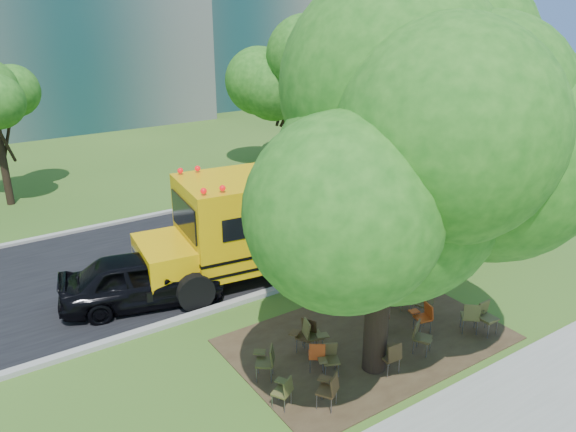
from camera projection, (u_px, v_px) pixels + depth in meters
ground at (326, 343)px, 14.46m from camera, size 160.00×160.00×0.00m
dirt_patch at (368, 339)px, 14.58m from camera, size 7.00×4.50×0.03m
asphalt_road at (207, 249)px, 19.90m from camera, size 80.00×8.00×0.04m
kerb_near at (265, 293)px, 16.77m from camera, size 80.00×0.25×0.14m
kerb_far at (163, 213)px, 23.08m from camera, size 80.00×0.25×0.14m
bg_tree_3 at (286, 71)px, 27.68m from camera, size 5.60×5.60×7.84m
bg_tree_4 at (416, 76)px, 31.27m from camera, size 5.00×5.00×6.85m
main_tree at (388, 138)px, 11.43m from camera, size 7.11×7.11×9.19m
school_bus at (353, 201)px, 19.05m from camera, size 13.64×4.45×3.28m
chair_0 at (284, 389)px, 11.99m from camera, size 0.52×0.63×0.77m
chair_1 at (318, 353)px, 13.18m from camera, size 0.69×0.54×0.81m
chair_2 at (330, 388)px, 11.97m from camera, size 0.56×0.70×0.84m
chair_3 at (329, 356)px, 13.08m from camera, size 0.65×0.51×0.79m
chair_4 at (392, 354)px, 13.08m from camera, size 0.58×0.50×0.86m
chair_5 at (421, 335)px, 13.84m from camera, size 0.57×0.69×0.85m
chair_6 at (424, 315)px, 14.79m from camera, size 0.48×0.61×0.81m
chair_7 at (472, 314)px, 14.68m from camera, size 0.78×0.62×0.91m
chair_8 at (267, 359)px, 12.90m from camera, size 0.59×0.74×0.87m
chair_9 at (306, 332)px, 13.94m from camera, size 0.71×0.59×0.87m
chair_10 at (312, 333)px, 13.86m from camera, size 0.55×0.70×0.91m
chair_11 at (383, 312)px, 14.83m from camera, size 0.61×0.77×0.90m
chair_12 at (403, 294)px, 15.82m from camera, size 0.49×0.62×0.83m
chair_13 at (426, 302)px, 15.44m from camera, size 0.55×0.60×0.80m
chair_14 at (486, 315)px, 14.67m from camera, size 0.58×0.53×0.90m
black_car at (143, 279)px, 16.07m from camera, size 4.93×2.94×1.57m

